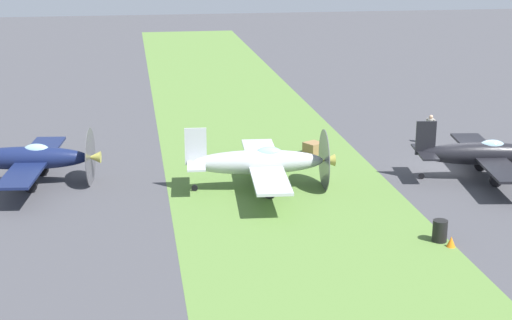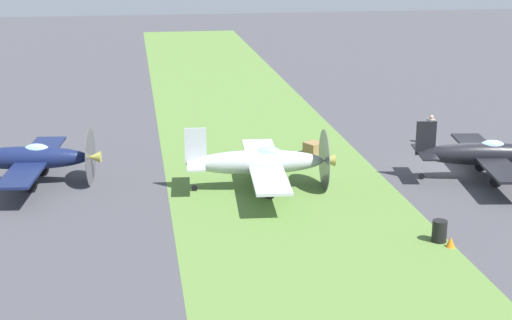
% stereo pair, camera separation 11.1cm
% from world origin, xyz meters
% --- Properties ---
extents(ground_plane, '(160.00, 160.00, 0.00)m').
position_xyz_m(ground_plane, '(0.00, 0.00, 0.00)').
color(ground_plane, '#424247').
extents(grass_verge, '(120.00, 11.00, 0.01)m').
position_xyz_m(grass_verge, '(0.00, -9.62, 0.00)').
color(grass_verge, '#567A38').
rests_on(grass_verge, ground).
extents(airplane_lead, '(8.85, 7.04, 3.13)m').
position_xyz_m(airplane_lead, '(1.40, 0.70, 1.31)').
color(airplane_lead, black).
rests_on(airplane_lead, ground).
extents(airplane_wingman, '(9.18, 7.26, 3.27)m').
position_xyz_m(airplane_wingman, '(1.30, -10.65, 1.37)').
color(airplane_wingman, '#B2B7BC').
rests_on(airplane_wingman, ground).
extents(airplane_trail, '(8.94, 7.09, 3.17)m').
position_xyz_m(airplane_trail, '(-1.31, -21.78, 1.33)').
color(airplane_trail, '#141E47').
rests_on(airplane_trail, ground).
extents(ground_crew_mechanic, '(0.55, 0.39, 1.73)m').
position_xyz_m(ground_crew_mechanic, '(-5.44, 0.57, 0.91)').
color(ground_crew_mechanic, '#9E998E').
rests_on(ground_crew_mechanic, ground).
extents(fuel_drum, '(0.60, 0.60, 0.90)m').
position_xyz_m(fuel_drum, '(9.01, -4.56, 0.45)').
color(fuel_drum, black).
rests_on(fuel_drum, ground).
extents(supply_crate, '(1.23, 1.23, 0.64)m').
position_xyz_m(supply_crate, '(-4.45, -6.66, 0.32)').
color(supply_crate, olive).
rests_on(supply_crate, ground).
extents(runway_marker_cone, '(0.36, 0.36, 0.44)m').
position_xyz_m(runway_marker_cone, '(9.64, -4.32, 0.22)').
color(runway_marker_cone, orange).
rests_on(runway_marker_cone, ground).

